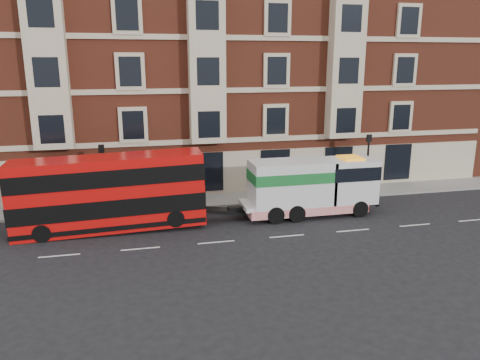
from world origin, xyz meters
name	(u,v)px	position (x,y,z in m)	size (l,w,h in m)	color
ground	(216,242)	(0.00, 0.00, 0.00)	(120.00, 120.00, 0.00)	black
sidewalk	(197,201)	(0.00, 7.50, 0.07)	(90.00, 3.00, 0.15)	slate
victorian_terrace	(187,53)	(0.50, 15.00, 10.07)	(45.00, 12.00, 20.40)	brown
lamp_post_west	(103,174)	(-6.00, 6.20, 2.68)	(0.35, 0.15, 4.35)	black
lamp_post_east	(368,160)	(12.00, 6.20, 2.68)	(0.35, 0.15, 4.35)	black
double_decker_bus	(109,192)	(-5.53, 3.25, 2.28)	(10.63, 2.44, 4.30)	red
tow_truck	(309,186)	(6.52, 3.25, 1.88)	(8.51, 2.52, 3.55)	silver
pedestrian	(50,195)	(-9.57, 7.99, 1.01)	(0.62, 0.41, 1.71)	#17212E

